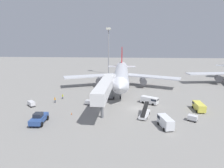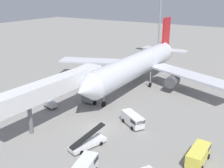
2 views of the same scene
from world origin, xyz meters
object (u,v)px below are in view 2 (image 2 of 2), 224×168
at_px(service_van_mid_center, 199,154).
at_px(safety_cone_alpha, 8,117).
at_px(baggage_cart_rear_right, 50,104).
at_px(airplane_at_gate, 138,65).
at_px(service_van_near_right, 133,119).
at_px(apron_light_mast, 161,6).
at_px(service_van_outer_right, 85,168).
at_px(jet_bridge, 59,87).
at_px(ground_crew_worker_midground, 35,87).
at_px(belt_loader_truck, 88,143).
at_px(ground_crew_worker_foreground, 18,91).

distance_m(service_van_mid_center, safety_cone_alpha, 33.18).
distance_m(service_van_mid_center, baggage_cart_rear_right, 29.48).
relative_size(airplane_at_gate, baggage_cart_rear_right, 15.25).
relative_size(service_van_near_right, apron_light_mast, 0.21).
bearing_deg(service_van_outer_right, safety_cone_alpha, 165.83).
xyz_separation_m(airplane_at_gate, safety_cone_alpha, (-11.76, -28.34, -5.03)).
bearing_deg(jet_bridge, safety_cone_alpha, -147.36).
relative_size(service_van_outer_right, ground_crew_worker_midground, 3.11).
bearing_deg(airplane_at_gate, safety_cone_alpha, -112.53).
bearing_deg(service_van_near_right, belt_loader_truck, -104.16).
bearing_deg(service_van_mid_center, safety_cone_alpha, -170.98).
bearing_deg(jet_bridge, service_van_mid_center, 0.00).
xyz_separation_m(safety_cone_alpha, apron_light_mast, (4.30, 58.28, 16.81)).
height_order(belt_loader_truck, service_van_mid_center, belt_loader_truck).
relative_size(service_van_outer_right, baggage_cart_rear_right, 1.68).
bearing_deg(belt_loader_truck, apron_light_mast, 103.36).
bearing_deg(service_van_mid_center, jet_bridge, -180.00).
relative_size(airplane_at_gate, service_van_near_right, 8.76).
relative_size(airplane_at_gate, belt_loader_truck, 7.39).
bearing_deg(belt_loader_truck, jet_bridge, 152.87).
xyz_separation_m(service_van_mid_center, ground_crew_worker_midground, (-39.09, 7.30, -0.32)).
xyz_separation_m(service_van_outer_right, baggage_cart_rear_right, (-18.54, 12.92, -0.56)).
distance_m(baggage_cart_rear_right, safety_cone_alpha, 8.14).
bearing_deg(ground_crew_worker_foreground, apron_light_mast, 76.76).
bearing_deg(baggage_cart_rear_right, ground_crew_worker_foreground, 173.43).
height_order(service_van_mid_center, apron_light_mast, apron_light_mast).
relative_size(airplane_at_gate, service_van_outer_right, 9.08).
xyz_separation_m(belt_loader_truck, service_van_near_right, (2.39, 9.49, 0.44)).
bearing_deg(ground_crew_worker_foreground, service_van_mid_center, -4.89).
bearing_deg(ground_crew_worker_midground, baggage_cart_rear_right, -27.77).
bearing_deg(airplane_at_gate, belt_loader_truck, -77.30).
bearing_deg(baggage_cart_rear_right, service_van_outer_right, -34.88).
relative_size(belt_loader_truck, ground_crew_worker_foreground, 3.43).
distance_m(ground_crew_worker_foreground, ground_crew_worker_midground, 4.01).
relative_size(jet_bridge, safety_cone_alpha, 48.70).
relative_size(baggage_cart_rear_right, ground_crew_worker_midground, 1.85).
xyz_separation_m(baggage_cart_rear_right, safety_cone_alpha, (-3.36, -7.39, -0.54)).
bearing_deg(service_van_outer_right, service_van_near_right, 95.22).
xyz_separation_m(airplane_at_gate, ground_crew_worker_foreground, (-19.14, -19.71, -4.32)).
xyz_separation_m(belt_loader_truck, ground_crew_worker_foreground, (-25.51, 8.56, 0.20)).
xyz_separation_m(airplane_at_gate, baggage_cart_rear_right, (-8.39, -20.95, -4.49)).
distance_m(jet_bridge, service_van_mid_center, 25.11).
distance_m(airplane_at_gate, ground_crew_worker_midground, 24.44).
bearing_deg(service_van_outer_right, belt_loader_truck, 123.98).
bearing_deg(ground_crew_worker_midground, airplane_at_gate, 41.22).
height_order(airplane_at_gate, service_van_mid_center, airplane_at_gate).
height_order(belt_loader_truck, ground_crew_worker_midground, belt_loader_truck).
bearing_deg(safety_cone_alpha, ground_crew_worker_midground, 116.85).
xyz_separation_m(airplane_at_gate, service_van_mid_center, (21.00, -23.14, -4.09)).
height_order(jet_bridge, ground_crew_worker_foreground, jet_bridge).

